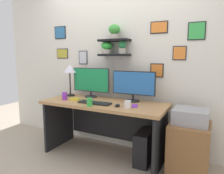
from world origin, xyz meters
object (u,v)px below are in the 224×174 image
object	(u,v)px
computer_tower_right	(145,147)
monitor_right	(133,85)
keyboard	(95,103)
desk_lamp	(70,71)
water_cup	(65,96)
desk	(106,116)
scissors_tray	(75,99)
computer_mouse	(117,105)
drawer_cabinet	(189,148)
coffee_mug	(128,104)
cell_phone	(135,106)
pen_cup	(90,102)
printer	(191,116)
monitor_left	(91,81)

from	to	relation	value
computer_tower_right	monitor_right	bearing A→B (deg)	144.71
keyboard	desk_lamp	distance (m)	0.78
desk_lamp	water_cup	xyz separation A→B (m)	(0.12, -0.28, -0.33)
desk	scissors_tray	bearing A→B (deg)	-164.46
computer_mouse	drawer_cabinet	size ratio (longest dim) A/B	0.15
desk_lamp	coffee_mug	distance (m)	1.19
cell_phone	water_cup	world-z (taller)	water_cup
desk	drawer_cabinet	bearing A→B (deg)	1.12
cell_phone	water_cup	size ratio (longest dim) A/B	1.27
water_cup	coffee_mug	bearing A→B (deg)	-2.74
computer_mouse	desk_lamp	world-z (taller)	desk_lamp
coffee_mug	scissors_tray	size ratio (longest dim) A/B	0.75
monitor_right	cell_phone	size ratio (longest dim) A/B	4.31
monitor_right	computer_mouse	bearing A→B (deg)	-100.03
coffee_mug	monitor_right	bearing A→B (deg)	101.69
coffee_mug	pen_cup	size ratio (longest dim) A/B	0.90
monitor_right	printer	size ratio (longest dim) A/B	1.59
monitor_right	coffee_mug	xyz separation A→B (m)	(0.08, -0.38, -0.18)
desk	desk_lamp	xyz separation A→B (m)	(-0.68, 0.11, 0.60)
keyboard	water_cup	world-z (taller)	water_cup
desk	computer_tower_right	size ratio (longest dim) A/B	4.00
desk_lamp	pen_cup	world-z (taller)	desk_lamp
cell_phone	drawer_cabinet	world-z (taller)	cell_phone
desk	monitor_left	xyz separation A→B (m)	(-0.34, 0.16, 0.45)
monitor_right	computer_tower_right	world-z (taller)	monitor_right
cell_phone	pen_cup	xyz separation A→B (m)	(-0.50, -0.24, 0.05)
water_cup	computer_tower_right	bearing A→B (deg)	8.63
computer_tower_right	keyboard	bearing A→B (deg)	-163.63
cell_phone	water_cup	xyz separation A→B (m)	(-1.01, -0.08, 0.05)
cell_phone	computer_mouse	bearing A→B (deg)	-165.30
pen_cup	scissors_tray	xyz separation A→B (m)	(-0.38, 0.21, -0.04)
keyboard	printer	xyz separation A→B (m)	(1.15, 0.21, -0.08)
scissors_tray	printer	xyz separation A→B (m)	(1.51, 0.14, -0.08)
printer	computer_tower_right	size ratio (longest dim) A/B	0.91
coffee_mug	water_cup	size ratio (longest dim) A/B	0.82
keyboard	computer_mouse	distance (m)	0.33
computer_mouse	desk_lamp	size ratio (longest dim) A/B	0.19
monitor_left	computer_mouse	bearing A→B (deg)	-30.77
scissors_tray	desk	bearing A→B (deg)	15.54
desk_lamp	water_cup	bearing A→B (deg)	-66.89
desk_lamp	printer	bearing A→B (deg)	-2.76
keyboard	scissors_tray	distance (m)	0.37
desk_lamp	cell_phone	bearing A→B (deg)	-9.75
pen_cup	drawer_cabinet	bearing A→B (deg)	17.19
drawer_cabinet	desk_lamp	bearing A→B (deg)	177.24
keyboard	scissors_tray	size ratio (longest dim) A/B	3.67
coffee_mug	water_cup	xyz separation A→B (m)	(-0.98, 0.05, 0.01)
monitor_right	printer	distance (m)	0.82
monitor_right	desk_lamp	size ratio (longest dim) A/B	1.26
monitor_left	cell_phone	bearing A→B (deg)	-17.59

